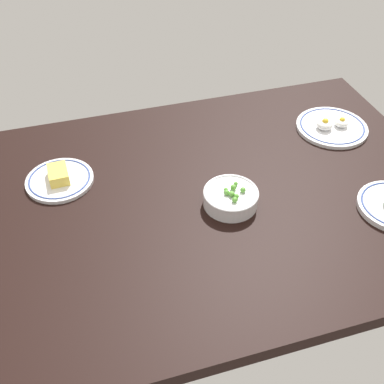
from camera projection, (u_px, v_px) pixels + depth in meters
dining_table at (192, 203)px, 127.11cm from camera, size 144.44×93.91×4.00cm
plate_cheese at (59, 179)px, 129.86cm from camera, size 18.71×18.71×4.23cm
plate_eggs at (332, 126)px, 148.89cm from camera, size 22.46×22.46×4.76cm
bowl_peas at (231, 197)px, 122.28cm from camera, size 14.56×14.56×5.60cm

